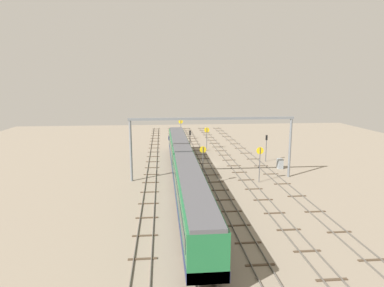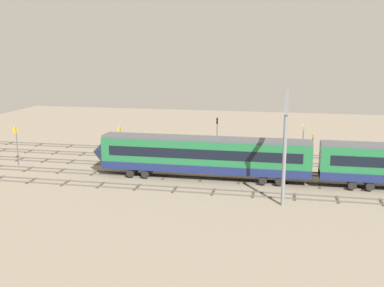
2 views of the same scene
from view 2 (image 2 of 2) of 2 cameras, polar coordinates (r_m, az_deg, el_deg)
name	(u,v)px [view 2 (image 2 of 2)]	position (r m, az deg, el deg)	size (l,w,h in m)	color
ground_plane	(208,169)	(59.21, 1.98, -3.12)	(108.65, 108.65, 0.00)	gray
track_near_foreground	(219,153)	(68.13, 3.29, -1.10)	(92.65, 2.40, 0.16)	#59544C
track_second_near	(214,160)	(63.65, 2.68, -2.01)	(92.65, 2.40, 0.16)	#59544C
track_middle	(208,169)	(59.19, 1.98, -3.06)	(92.65, 2.40, 0.16)	#59544C
track_with_train	(202,179)	(54.77, 1.17, -4.27)	(92.65, 2.40, 0.16)	#59544C
track_far_background	(194,190)	(50.39, 0.21, -5.70)	(92.65, 2.40, 0.16)	#59544C
train	(310,162)	(53.35, 14.10, -2.19)	(50.40, 3.24, 4.80)	#1E6638
overhead_gantry	(286,115)	(56.76, 11.34, 3.41)	(0.40, 24.21, 9.21)	slate
speed_sign_near_foreground	(16,139)	(64.43, -20.47, 0.48)	(0.14, 1.04, 5.11)	#4C4C51
speed_sign_mid_trackside	(303,136)	(63.86, 13.30, 0.83)	(0.14, 1.04, 5.16)	#4C4C51
speed_sign_far_trackside	(120,137)	(63.34, -8.68, 0.73)	(0.14, 1.09, 4.76)	#4C4C51
speed_sign_distant_end	(312,149)	(55.76, 14.36, -0.62)	(0.14, 0.92, 5.58)	#4C4C51
signal_light_trackside_approach	(217,129)	(69.33, 3.05, 1.74)	(0.31, 0.32, 4.86)	#4C4C51
signal_light_trackside_departure	(137,146)	(58.67, -6.72, -0.28)	(0.31, 0.32, 4.65)	#4C4C51
relay_cabinet	(251,145)	(70.09, 7.17, -0.18)	(1.07, 0.83, 1.64)	gray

